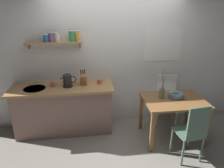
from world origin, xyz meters
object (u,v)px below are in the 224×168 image
object	(u,v)px
dining_chair_far	(166,97)
fruit_bowl	(176,95)
dining_table	(173,105)
coffee_mug_spare	(99,82)
knife_block	(83,79)
electric_kettle	(68,81)
coffee_mug_by_sink	(53,84)
dining_chair_near	(192,131)
twig_vase	(162,93)

from	to	relation	value
dining_chair_far	fruit_bowl	bearing A→B (deg)	-95.05
dining_table	coffee_mug_spare	xyz separation A→B (m)	(-1.25, 0.51, 0.31)
dining_chair_far	knife_block	world-z (taller)	knife_block
electric_kettle	coffee_mug_by_sink	distance (m)	0.28
dining_chair_near	dining_chair_far	size ratio (longest dim) A/B	1.01
electric_kettle	coffee_mug_spare	world-z (taller)	electric_kettle
fruit_bowl	electric_kettle	bearing A→B (deg)	168.89
twig_vase	coffee_mug_by_sink	distance (m)	1.94
twig_vase	coffee_mug_spare	size ratio (longest dim) A/B	4.73
knife_block	coffee_mug_by_sink	distance (m)	0.54
electric_kettle	dining_chair_far	bearing A→B (deg)	3.65
twig_vase	dining_chair_far	bearing A→B (deg)	58.75
fruit_bowl	knife_block	bearing A→B (deg)	165.37
dining_chair_far	coffee_mug_spare	size ratio (longest dim) A/B	8.56
dining_table	coffee_mug_spare	world-z (taller)	coffee_mug_spare
dining_table	dining_chair_near	distance (m)	0.63
dining_chair_far	electric_kettle	xyz separation A→B (m)	(-1.92, -0.12, 0.49)
knife_block	coffee_mug_by_sink	xyz separation A→B (m)	(-0.54, -0.01, -0.07)
electric_kettle	dining_table	bearing A→B (deg)	-13.80
knife_block	fruit_bowl	bearing A→B (deg)	-14.63
dining_chair_far	coffee_mug_by_sink	size ratio (longest dim) A/B	7.92
dining_chair_near	fruit_bowl	size ratio (longest dim) A/B	3.71
dining_chair_near	dining_chair_far	world-z (taller)	dining_chair_near
dining_table	knife_block	bearing A→B (deg)	162.19
dining_chair_far	coffee_mug_by_sink	distance (m)	2.23
knife_block	coffee_mug_spare	bearing A→B (deg)	3.05
twig_vase	dining_chair_near	bearing A→B (deg)	-70.99
dining_table	fruit_bowl	world-z (taller)	fruit_bowl
coffee_mug_spare	dining_chair_far	bearing A→B (deg)	2.42
dining_table	electric_kettle	distance (m)	1.91
dining_chair_near	coffee_mug_by_sink	distance (m)	2.44
dining_table	coffee_mug_spare	bearing A→B (deg)	157.76
twig_vase	coffee_mug_spare	xyz separation A→B (m)	(-1.06, 0.43, 0.10)
dining_chair_near	electric_kettle	world-z (taller)	electric_kettle
dining_chair_far	knife_block	size ratio (longest dim) A/B	3.23
dining_table	coffee_mug_by_sink	distance (m)	2.17
twig_vase	electric_kettle	distance (m)	1.67
dining_table	dining_chair_far	world-z (taller)	dining_chair_far
dining_chair_near	fruit_bowl	bearing A→B (deg)	88.96
twig_vase	fruit_bowl	bearing A→B (deg)	-0.78
electric_kettle	coffee_mug_spare	bearing A→B (deg)	6.58
dining_table	fruit_bowl	bearing A→B (deg)	54.14
dining_table	twig_vase	distance (m)	0.30
fruit_bowl	electric_kettle	distance (m)	1.92
twig_vase	coffee_mug_by_sink	world-z (taller)	twig_vase
coffee_mug_by_sink	coffee_mug_spare	xyz separation A→B (m)	(0.83, 0.02, -0.00)
dining_table	knife_block	size ratio (longest dim) A/B	3.45
twig_vase	electric_kettle	xyz separation A→B (m)	(-1.62, 0.37, 0.17)
dining_chair_near	twig_vase	size ratio (longest dim) A/B	1.82
twig_vase	electric_kettle	bearing A→B (deg)	167.33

